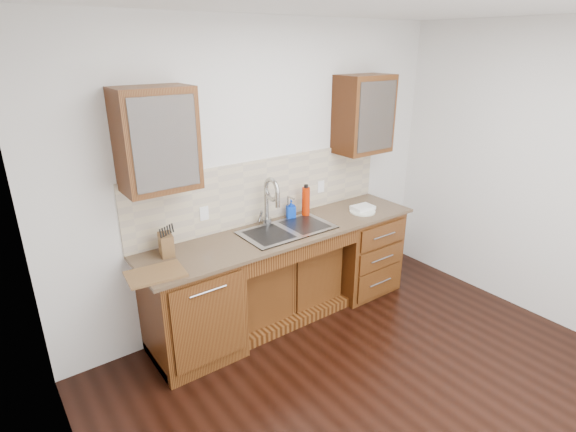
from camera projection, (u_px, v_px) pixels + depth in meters
ground at (400, 410)px, 3.31m from camera, size 4.00×3.50×0.10m
wall_back at (263, 173)px, 4.16m from camera, size 4.00×0.10×2.70m
wall_left at (66, 366)px, 1.67m from camera, size 0.10×3.50×2.70m
wall_right at (571, 181)px, 3.93m from camera, size 0.10×3.50×2.70m
base_cabinet_left at (192, 308)px, 3.69m from camera, size 0.70×0.62×0.88m
base_cabinet_center at (280, 280)px, 4.32m from camera, size 1.20×0.44×0.70m
base_cabinet_right at (358, 250)px, 4.74m from camera, size 0.70×0.62×0.88m
countertop at (286, 231)px, 4.04m from camera, size 2.70×0.65×0.03m
backsplash at (266, 190)px, 4.17m from camera, size 2.70×0.02×0.59m
sink at (287, 239)px, 4.05m from camera, size 0.84×0.46×0.19m
faucet at (266, 204)px, 4.09m from camera, size 0.04×0.04×0.40m
filter_tap at (288, 206)px, 4.26m from camera, size 0.02×0.02×0.24m
upper_cabinet_left at (156, 140)px, 3.24m from camera, size 0.55×0.34×0.75m
upper_cabinet_right at (364, 114)px, 4.40m from camera, size 0.55×0.34×0.75m
outlet_left at (204, 213)px, 3.83m from camera, size 0.08×0.01×0.12m
outlet_right at (321, 187)px, 4.54m from camera, size 0.08×0.01×0.12m
soap_bottle at (291, 209)px, 4.28m from camera, size 0.11×0.11×0.18m
water_bottle at (306, 202)px, 4.31m from camera, size 0.09×0.09×0.28m
plate at (362, 211)px, 4.45m from camera, size 0.32×0.32×0.01m
dish_towel at (363, 208)px, 4.48m from camera, size 0.22×0.17×0.03m
knife_block at (166, 245)px, 3.53m from camera, size 0.12×0.17×0.18m
cutting_board at (156, 274)px, 3.24m from camera, size 0.43×0.32×0.02m
cup_left_a at (140, 149)px, 3.19m from camera, size 0.14×0.14×0.10m
cup_left_b at (172, 145)px, 3.33m from camera, size 0.14×0.14×0.10m
cup_right_a at (360, 120)px, 4.40m from camera, size 0.12×0.12×0.09m
cup_right_b at (372, 119)px, 4.49m from camera, size 0.12×0.12×0.09m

